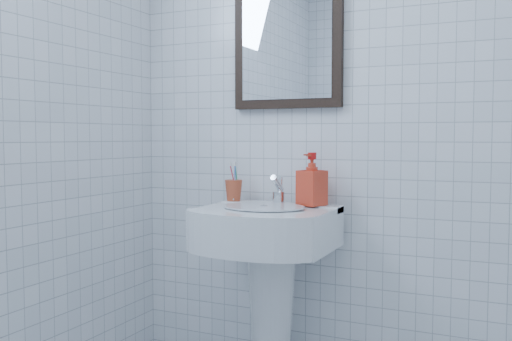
% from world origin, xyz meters
% --- Properties ---
extents(wall_back, '(2.20, 0.02, 2.50)m').
position_xyz_m(wall_back, '(0.00, 1.20, 1.25)').
color(wall_back, white).
rests_on(wall_back, ground).
extents(washbasin, '(0.54, 0.40, 0.83)m').
position_xyz_m(washbasin, '(-0.36, 0.99, 0.56)').
color(washbasin, white).
rests_on(washbasin, ground).
extents(faucet, '(0.05, 0.11, 0.13)m').
position_xyz_m(faucet, '(-0.36, 1.08, 0.88)').
color(faucet, silver).
rests_on(faucet, washbasin).
extents(toothbrush_cup, '(0.10, 0.10, 0.09)m').
position_xyz_m(toothbrush_cup, '(-0.58, 1.10, 0.87)').
color(toothbrush_cup, '#B44628').
rests_on(toothbrush_cup, washbasin).
extents(soap_dispenser, '(0.13, 0.13, 0.22)m').
position_xyz_m(soap_dispenser, '(-0.21, 1.09, 0.94)').
color(soap_dispenser, red).
rests_on(soap_dispenser, washbasin).
extents(wall_mirror, '(0.50, 0.04, 0.62)m').
position_xyz_m(wall_mirror, '(-0.36, 1.18, 1.55)').
color(wall_mirror, black).
rests_on(wall_mirror, wall_back).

